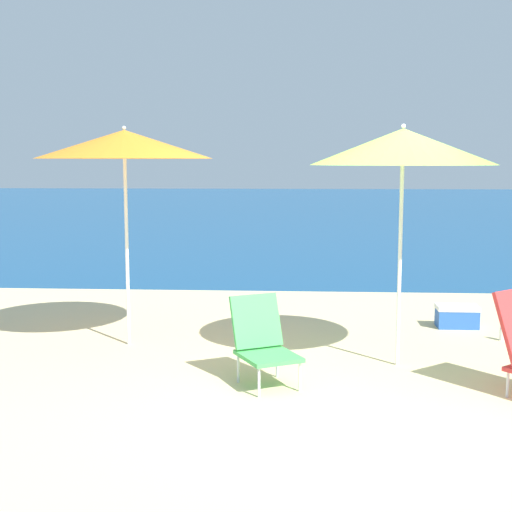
# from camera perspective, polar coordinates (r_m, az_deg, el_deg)

# --- Properties ---
(ground_plane) EXTENTS (60.00, 60.00, 0.00)m
(ground_plane) POSITION_cam_1_polar(r_m,az_deg,el_deg) (6.24, 7.88, -10.52)
(ground_plane) COLOR beige
(sea_water) EXTENTS (60.00, 40.00, 0.01)m
(sea_water) POSITION_cam_1_polar(r_m,az_deg,el_deg) (30.58, 4.44, 3.95)
(sea_water) COLOR navy
(sea_water) RESTS_ON ground
(beach_umbrella_orange) EXTENTS (1.81, 1.81, 2.29)m
(beach_umbrella_orange) POSITION_cam_1_polar(r_m,az_deg,el_deg) (7.51, -10.49, 8.76)
(beach_umbrella_orange) COLOR white
(beach_umbrella_orange) RESTS_ON ground
(beach_umbrella_lime) EXTENTS (1.71, 1.71, 2.27)m
(beach_umbrella_lime) POSITION_cam_1_polar(r_m,az_deg,el_deg) (6.75, 11.67, 8.53)
(beach_umbrella_lime) COLOR white
(beach_umbrella_lime) RESTS_ON ground
(beach_chair_green) EXTENTS (0.68, 0.75, 0.76)m
(beach_chair_green) POSITION_cam_1_polar(r_m,az_deg,el_deg) (6.25, 0.54, -6.75)
(beach_chair_green) COLOR silver
(beach_chair_green) RESTS_ON ground
(water_bottle) EXTENTS (0.06, 0.06, 0.21)m
(water_bottle) POSITION_cam_1_polar(r_m,az_deg,el_deg) (8.22, 19.11, -5.84)
(water_bottle) COLOR silver
(water_bottle) RESTS_ON ground
(cooler_box) EXTENTS (0.48, 0.29, 0.26)m
(cooler_box) POSITION_cam_1_polar(r_m,az_deg,el_deg) (8.69, 15.78, -4.66)
(cooler_box) COLOR #2859B2
(cooler_box) RESTS_ON ground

